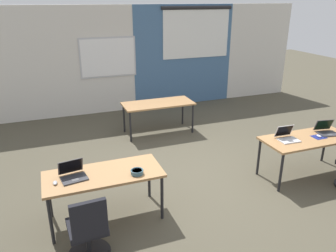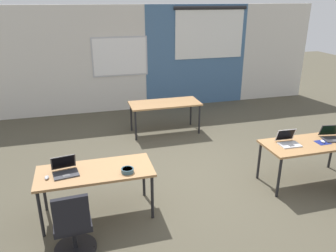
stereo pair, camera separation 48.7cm
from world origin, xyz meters
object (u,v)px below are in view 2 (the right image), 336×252
(mouse_near_right_end, at_px, (323,141))
(laptop_near_right_inner, at_px, (288,141))
(chair_near_left_end, at_px, (73,228))
(snack_bowl, at_px, (127,170))
(laptop_near_left_end, at_px, (65,170))
(desk_near_left, at_px, (95,174))
(laptop_near_right_end, at_px, (332,136))
(desk_far_center, at_px, (165,105))
(desk_near_right, at_px, (310,146))
(mouse_near_left_end, at_px, (47,178))

(mouse_near_right_end, relative_size, laptop_near_right_inner, 0.30)
(chair_near_left_end, bearing_deg, snack_bowl, -146.65)
(chair_near_left_end, bearing_deg, laptop_near_left_end, -88.65)
(desk_near_left, bearing_deg, mouse_near_right_end, -0.71)
(laptop_near_right_end, relative_size, snack_bowl, 2.13)
(desk_far_center, xyz_separation_m, mouse_near_right_end, (1.94, -2.85, 0.08))
(laptop_near_right_inner, bearing_deg, snack_bowl, -172.53)
(snack_bowl, bearing_deg, desk_near_right, 3.36)
(desk_far_center, bearing_deg, desk_near_left, -122.01)
(mouse_near_right_end, distance_m, chair_near_left_end, 4.10)
(desk_far_center, bearing_deg, mouse_near_right_end, -55.69)
(laptop_near_left_end, height_order, snack_bowl, laptop_near_left_end)
(desk_near_left, xyz_separation_m, laptop_near_right_inner, (3.10, 0.06, 0.11))
(laptop_near_right_end, height_order, laptop_near_left_end, laptop_near_left_end)
(mouse_near_right_end, xyz_separation_m, chair_near_left_end, (-4.03, -0.70, -0.36))
(laptop_near_right_inner, height_order, laptop_near_left_end, same)
(desk_near_right, distance_m, mouse_near_right_end, 0.21)
(desk_far_center, height_order, mouse_near_left_end, mouse_near_left_end)
(mouse_near_right_end, distance_m, laptop_near_left_end, 4.09)
(laptop_near_right_end, relative_size, laptop_near_left_end, 1.01)
(desk_near_right, distance_m, chair_near_left_end, 3.92)
(desk_near_left, height_order, desk_near_right, same)
(desk_near_left, height_order, laptop_near_left_end, laptop_near_left_end)
(desk_near_left, relative_size, snack_bowl, 9.01)
(desk_near_left, distance_m, desk_near_right, 3.50)
(mouse_near_left_end, xyz_separation_m, snack_bowl, (1.06, -0.12, 0.02))
(desk_near_left, bearing_deg, chair_near_left_end, -114.11)
(mouse_near_right_end, bearing_deg, desk_near_left, 179.29)
(laptop_near_right_end, distance_m, mouse_near_right_end, 0.27)
(chair_near_left_end, bearing_deg, mouse_near_right_end, -173.41)
(mouse_near_right_end, relative_size, chair_near_left_end, 0.11)
(desk_near_right, relative_size, laptop_near_left_end, 4.28)
(desk_far_center, bearing_deg, laptop_near_left_end, -127.69)
(desk_near_left, distance_m, laptop_near_right_inner, 3.11)
(desk_far_center, relative_size, laptop_near_right_end, 4.24)
(mouse_near_right_end, relative_size, snack_bowl, 0.58)
(desk_near_left, height_order, desk_far_center, same)
(laptop_near_left_end, bearing_deg, mouse_near_left_end, -168.49)
(mouse_near_right_end, bearing_deg, desk_far_center, 124.31)
(desk_near_right, xyz_separation_m, snack_bowl, (-3.07, -0.18, 0.10))
(laptop_near_right_inner, bearing_deg, chair_near_left_end, -164.48)
(laptop_near_right_end, height_order, mouse_near_right_end, laptop_near_right_end)
(desk_near_left, relative_size, laptop_near_right_end, 4.24)
(desk_far_center, height_order, snack_bowl, snack_bowl)
(laptop_near_right_end, bearing_deg, desk_near_right, -164.38)
(desk_near_right, bearing_deg, desk_near_left, 180.00)
(laptop_near_right_inner, relative_size, laptop_near_left_end, 0.92)
(desk_far_center, xyz_separation_m, laptop_near_left_end, (-2.15, -2.78, 0.11))
(mouse_near_left_end, bearing_deg, laptop_near_right_inner, 1.88)
(chair_near_left_end, bearing_deg, desk_near_left, -117.36)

